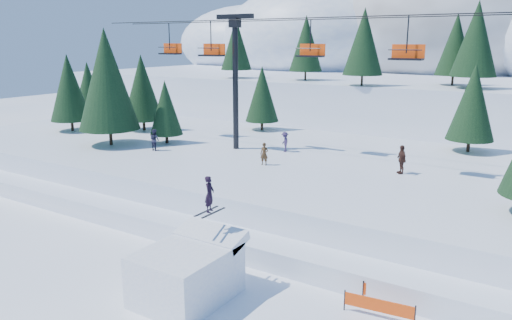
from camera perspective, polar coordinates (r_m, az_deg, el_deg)
The scene contains 10 objects.
ground at distance 21.92m, azimuth -10.08°, elevation -16.33°, with size 160.00×160.00×0.00m, color white.
mid_shelf at distance 35.72m, azimuth 9.68°, elevation -2.28°, with size 70.00×22.00×2.50m, color white.
berm at distance 27.46m, azimuth 1.31°, elevation -8.51°, with size 70.00×6.00×1.10m, color white.
mountain_ridge at distance 89.07m, azimuth 21.18°, elevation 11.80°, with size 119.00×60.73×26.46m.
jump_kicker at distance 22.03m, azimuth -7.77°, elevation -12.47°, with size 3.32×4.53×5.12m.
chairlift at distance 33.92m, azimuth 12.74°, elevation 10.60°, with size 46.00×3.21×10.28m.
conifer_stand at distance 33.78m, azimuth 13.75°, elevation 6.25°, with size 64.77×17.31×9.37m.
distant_skiers at distance 34.90m, azimuth 7.89°, elevation 0.96°, with size 27.53×6.33×1.87m.
banner_near at distance 21.26m, azimuth 13.86°, elevation -15.88°, with size 2.84×0.36×0.90m.
banner_far at distance 22.39m, azimuth 15.84°, elevation -14.41°, with size 2.73×0.91×0.90m.
Camera 1 is at (13.17, -13.80, 10.81)m, focal length 35.00 mm.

